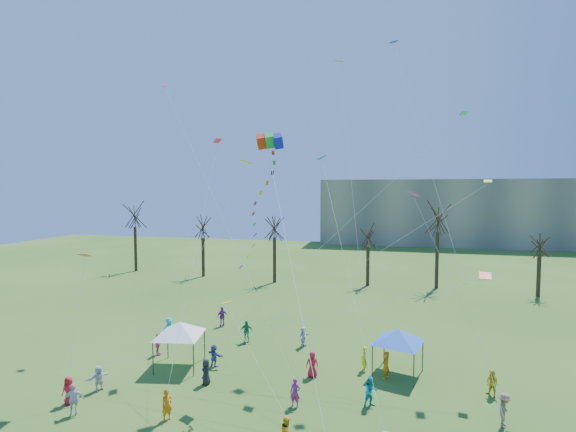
% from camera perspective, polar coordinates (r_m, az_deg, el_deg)
% --- Properties ---
extents(distant_building, '(60.00, 14.00, 15.00)m').
position_cam_1_polar(distant_building, '(100.64, 22.39, 0.50)').
color(distant_building, gray).
rests_on(distant_building, ground).
extents(bare_tree_row, '(71.57, 8.47, 11.26)m').
position_cam_1_polar(bare_tree_row, '(53.64, 8.59, -2.09)').
color(bare_tree_row, black).
rests_on(bare_tree_row, ground).
extents(big_box_kite, '(3.87, 6.67, 18.29)m').
position_cam_1_polar(big_box_kite, '(25.12, -3.60, 0.62)').
color(big_box_kite, red).
rests_on(big_box_kite, ground).
extents(canopy_tent_white, '(4.23, 4.23, 3.21)m').
position_cam_1_polar(canopy_tent_white, '(30.30, -15.17, -15.22)').
color(canopy_tent_white, '#3F3F44').
rests_on(canopy_tent_white, ground).
extents(canopy_tent_blue, '(3.97, 3.97, 3.11)m').
position_cam_1_polar(canopy_tent_blue, '(29.18, 15.41, -16.15)').
color(canopy_tent_blue, '#3F3F44').
rests_on(canopy_tent_blue, ground).
extents(festival_crowd, '(25.23, 17.41, 1.83)m').
position_cam_1_polar(festival_crowd, '(27.66, -2.27, -21.15)').
color(festival_crowd, red).
rests_on(festival_crowd, ground).
extents(small_kites_aloft, '(27.51, 16.05, 33.11)m').
position_cam_1_polar(small_kites_aloft, '(27.78, 3.17, 5.05)').
color(small_kites_aloft, '#FF550D').
rests_on(small_kites_aloft, ground).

